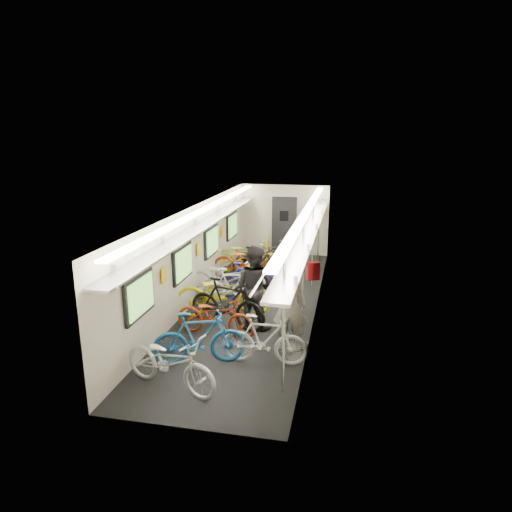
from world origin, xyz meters
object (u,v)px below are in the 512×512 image
at_px(bicycle_1, 199,338).
at_px(passenger_mid, 254,287).
at_px(bicycle_0, 170,362).
at_px(backpack, 313,271).
at_px(passenger_near, 290,306).

bearing_deg(bicycle_1, passenger_mid, -37.25).
relative_size(bicycle_1, passenger_mid, 0.93).
distance_m(bicycle_0, passenger_mid, 2.90).
distance_m(bicycle_1, backpack, 2.86).
relative_size(bicycle_1, backpack, 4.44).
bearing_deg(backpack, bicycle_0, -148.85).
distance_m(bicycle_0, backpack, 3.67).
height_order(bicycle_1, backpack, backpack).
bearing_deg(passenger_mid, bicycle_1, 90.47).
height_order(passenger_near, passenger_mid, passenger_mid).
xyz_separation_m(bicycle_0, passenger_mid, (0.82, 2.75, 0.42)).
distance_m(bicycle_0, passenger_near, 2.53).
bearing_deg(bicycle_0, passenger_near, -24.01).
height_order(passenger_near, backpack, passenger_near).
distance_m(passenger_near, passenger_mid, 1.28).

